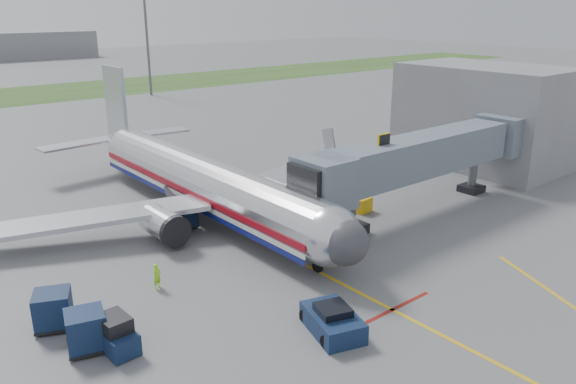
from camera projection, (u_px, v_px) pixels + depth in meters
ground at (340, 283)px, 33.18m from camera, size 400.00×400.00×0.00m
apron_markings at (445, 337)px, 27.75m from camera, size 21.52×50.00×0.01m
airliner at (203, 181)px, 43.53m from camera, size 32.10×35.67×10.25m
jet_bridge at (416, 158)px, 43.19m from camera, size 25.30×4.00×6.90m
terminal at (484, 115)px, 57.01m from camera, size 10.00×16.00×10.00m
light_mast_right at (147, 34)px, 99.85m from camera, size 2.00×0.44×20.40m
pushback_tug at (333, 321)px, 28.01m from camera, size 3.07×3.96×1.45m
baggage_tug at (115, 335)px, 26.50m from camera, size 1.48×2.64×1.80m
baggage_cart_a at (86, 331)px, 26.47m from camera, size 2.23×2.23×1.96m
baggage_cart_b at (182, 217)px, 40.89m from camera, size 2.01×2.01×1.81m
baggage_cart_c at (53, 310)px, 28.32m from camera, size 2.38×2.38×1.95m
belt_loader at (176, 214)px, 42.82m from camera, size 2.47×4.38×2.07m
ground_power_cart at (363, 205)px, 44.52m from camera, size 1.54×1.12×1.15m
ramp_worker at (157, 276)px, 32.30m from camera, size 0.67×0.57×1.55m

